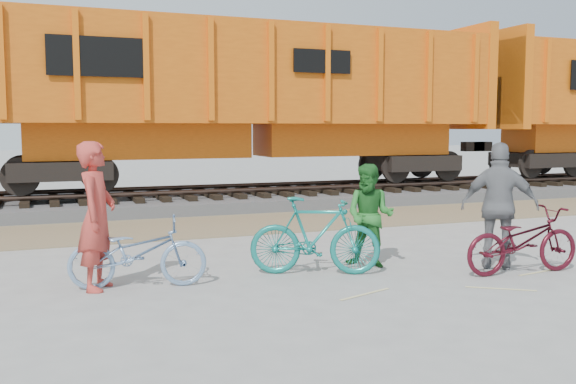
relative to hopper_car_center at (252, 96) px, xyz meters
name	(u,v)px	position (x,y,z in m)	size (l,w,h in m)	color
ground	(401,275)	(-0.66, -9.00, -3.01)	(120.00, 120.00, 0.00)	#9E9E99
gravel_strip	(273,222)	(-0.66, -3.50, -3.00)	(120.00, 3.00, 0.02)	#857753
ballast_bed	(230,200)	(-0.66, 0.00, -2.86)	(120.00, 4.00, 0.30)	slate
track	(230,188)	(-0.66, 0.00, -2.53)	(120.00, 2.60, 0.24)	black
hopper_car_center	(252,96)	(0.00, 0.00, 0.00)	(14.00, 3.13, 4.65)	black
bicycle_blue	(138,252)	(-4.31, -8.38, -2.53)	(0.63, 1.80, 0.95)	#7597BE
bicycle_teal	(315,236)	(-1.81, -8.53, -2.44)	(0.53, 1.89, 1.13)	#147B72
bicycle_maroon	(523,240)	(1.03, -9.56, -2.52)	(0.65, 1.86, 0.98)	#440D18
person_solo	(97,216)	(-4.81, -8.28, -2.03)	(0.71, 0.47, 1.95)	#BA3930
person_man	(370,216)	(-0.81, -8.33, -2.22)	(0.77, 0.60, 1.58)	#236B26
person_woman	(500,206)	(0.93, -9.16, -2.05)	(1.12, 0.47, 1.91)	slate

